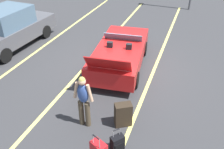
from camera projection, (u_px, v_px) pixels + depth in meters
The scene contains 9 objects.
ground_plane at pixel (120, 67), 9.77m from camera, with size 80.00×80.00×0.00m, color #333335.
lot_line_near at pixel (153, 73), 9.37m from camera, with size 18.00×0.12×0.01m, color #EAE066.
lot_line_mid at pixel (90, 61), 10.15m from camera, with size 18.00×0.12×0.01m, color #EAE066.
lot_line_far at pixel (37, 51), 10.93m from camera, with size 18.00×0.12×0.01m, color #EAE066.
convertible_car at pixel (121, 52), 9.61m from camera, with size 4.38×2.22×1.49m.
suitcase_large_black at pixel (123, 115), 6.79m from camera, with size 0.49×0.56×0.74m.
suitcase_small_carryon at pixel (117, 144), 6.04m from camera, with size 0.39×0.37×0.71m.
traveler_person at pixel (83, 99), 6.49m from camera, with size 0.22×0.60×1.65m.
parked_sedan_far at pixel (10, 28), 10.94m from camera, with size 4.59×2.06×1.82m.
Camera 1 is at (-8.00, -2.57, 5.00)m, focal length 38.16 mm.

